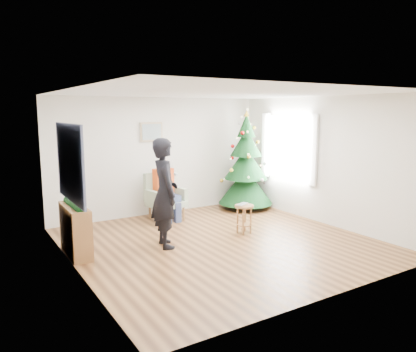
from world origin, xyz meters
TOP-DOWN VIEW (x-y plane):
  - floor at (0.00, 0.00)m, footprint 5.00×5.00m
  - ceiling at (0.00, 0.00)m, footprint 5.00×5.00m
  - wall_back at (0.00, 2.50)m, footprint 5.00×0.00m
  - wall_front at (0.00, -2.50)m, footprint 5.00×0.00m
  - wall_left at (-2.50, 0.00)m, footprint 0.00×5.00m
  - wall_right at (2.50, 0.00)m, footprint 0.00×5.00m
  - window_panel at (2.47, 1.00)m, footprint 0.04×1.30m
  - curtains at (2.44, 1.00)m, footprint 0.05×1.75m
  - christmas_tree at (1.93, 1.85)m, footprint 1.28×1.28m
  - stool at (0.68, 0.23)m, footprint 0.36×0.36m
  - laptop at (0.68, 0.23)m, footprint 0.35×0.31m
  - armchair at (-0.16, 1.93)m, footprint 0.82×0.76m
  - seated_person at (-0.15, 1.87)m, footprint 0.45×0.63m
  - standing_man at (-0.92, 0.34)m, footprint 0.56×0.75m
  - game_controller at (-0.73, 0.31)m, footprint 0.06×0.13m
  - console at (-2.33, 0.74)m, footprint 0.32×1.00m
  - garland at (-2.33, 0.74)m, footprint 0.14×0.90m
  - tapestry at (-2.46, 0.30)m, footprint 0.03×1.50m
  - framed_picture at (-0.20, 2.46)m, footprint 0.52×0.05m

SIDE VIEW (x-z plane):
  - floor at x=0.00m, z-range 0.00..0.00m
  - stool at x=0.68m, z-range 0.01..0.55m
  - armchair at x=-0.16m, z-range -0.13..0.86m
  - console at x=-2.33m, z-range 0.00..0.80m
  - laptop at x=0.68m, z-range 0.55..0.57m
  - seated_person at x=-0.15m, z-range 0.02..1.32m
  - garland at x=-2.33m, z-range 0.75..0.89m
  - standing_man at x=-0.92m, z-range 0.00..1.86m
  - christmas_tree at x=1.93m, z-range -0.11..2.20m
  - game_controller at x=-0.73m, z-range 1.22..1.26m
  - wall_back at x=0.00m, z-range -1.20..3.80m
  - wall_front at x=0.00m, z-range -1.20..3.80m
  - wall_left at x=-2.50m, z-range -1.20..3.80m
  - wall_right at x=2.50m, z-range -1.20..3.80m
  - window_panel at x=2.47m, z-range 0.80..2.20m
  - curtains at x=2.44m, z-range 0.75..2.25m
  - tapestry at x=-2.46m, z-range 0.98..2.12m
  - framed_picture at x=-0.20m, z-range 1.64..2.06m
  - ceiling at x=0.00m, z-range 2.60..2.60m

